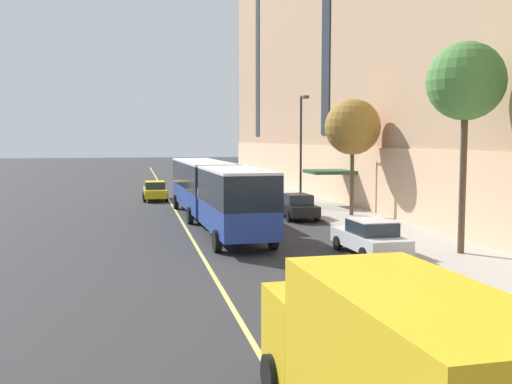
# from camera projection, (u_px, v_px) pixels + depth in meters

# --- Properties ---
(ground_plane) EXTENTS (260.00, 260.00, 0.00)m
(ground_plane) POSITION_uv_depth(u_px,v_px,m) (219.00, 226.00, 34.27)
(ground_plane) COLOR #303033
(sidewalk) EXTENTS (4.55, 160.00, 0.15)m
(sidewalk) POSITION_uv_depth(u_px,v_px,m) (343.00, 214.00, 38.90)
(sidewalk) COLOR #ADA89E
(sidewalk) RESTS_ON ground
(city_bus) EXTENTS (3.53, 20.51, 3.56)m
(city_bus) POSITION_uv_depth(u_px,v_px,m) (213.00, 189.00, 34.72)
(city_bus) COLOR navy
(city_bus) RESTS_ON ground
(parked_car_white_0) EXTENTS (2.09, 4.72, 1.56)m
(parked_car_white_0) POSITION_uv_depth(u_px,v_px,m) (370.00, 237.00, 25.52)
(parked_car_white_0) COLOR silver
(parked_car_white_0) RESTS_ON ground
(parked_car_black_1) EXTENTS (1.97, 4.72, 1.56)m
(parked_car_black_1) POSITION_uv_depth(u_px,v_px,m) (296.00, 206.00, 37.35)
(parked_car_black_1) COLOR black
(parked_car_black_1) RESTS_ON ground
(parked_car_navy_3) EXTENTS (1.95, 4.41, 1.56)m
(parked_car_navy_3) POSITION_uv_depth(u_px,v_px,m) (231.00, 180.00, 61.27)
(parked_car_navy_3) COLOR navy
(parked_car_navy_3) RESTS_ON ground
(parked_car_white_4) EXTENTS (2.06, 4.76, 1.56)m
(parked_car_white_4) POSITION_uv_depth(u_px,v_px,m) (259.00, 191.00, 47.99)
(parked_car_white_4) COLOR silver
(parked_car_white_4) RESTS_ON ground
(parked_car_navy_5) EXTENTS (2.07, 4.55, 1.56)m
(parked_car_navy_5) POSITION_uv_depth(u_px,v_px,m) (223.00, 176.00, 67.81)
(parked_car_navy_5) COLOR navy
(parked_car_navy_5) RESTS_ON ground
(parked_car_black_6) EXTENTS (1.95, 4.55, 1.56)m
(parked_car_black_6) POSITION_uv_depth(u_px,v_px,m) (246.00, 185.00, 54.05)
(parked_car_black_6) COLOR black
(parked_car_black_6) RESTS_ON ground
(box_truck) EXTENTS (2.55, 7.14, 2.94)m
(box_truck) POSITION_uv_depth(u_px,v_px,m) (392.00, 362.00, 8.85)
(box_truck) COLOR gold
(box_truck) RESTS_ON ground
(taxi_cab) EXTENTS (1.96, 4.70, 1.56)m
(taxi_cab) POSITION_uv_depth(u_px,v_px,m) (155.00, 191.00, 48.59)
(taxi_cab) COLOR yellow
(taxi_cab) RESTS_ON ground
(street_tree_near_corner) EXTENTS (3.25, 3.25, 8.83)m
(street_tree_near_corner) POSITION_uv_depth(u_px,v_px,m) (466.00, 83.00, 24.72)
(street_tree_near_corner) COLOR brown
(street_tree_near_corner) RESTS_ON sidewalk
(street_tree_mid_block) EXTENTS (3.51, 3.51, 7.34)m
(street_tree_mid_block) POSITION_uv_depth(u_px,v_px,m) (353.00, 127.00, 37.54)
(street_tree_mid_block) COLOR brown
(street_tree_mid_block) RESTS_ON sidewalk
(street_lamp) EXTENTS (0.36, 1.48, 7.84)m
(street_lamp) POSITION_uv_depth(u_px,v_px,m) (302.00, 140.00, 42.15)
(street_lamp) COLOR #2D2D30
(street_lamp) RESTS_ON sidewalk
(fire_hydrant) EXTENTS (0.42, 0.24, 0.72)m
(fire_hydrant) POSITION_uv_depth(u_px,v_px,m) (268.00, 190.00, 52.44)
(fire_hydrant) COLOR red
(fire_hydrant) RESTS_ON sidewalk
(lane_centerline) EXTENTS (0.16, 140.00, 0.01)m
(lane_centerline) POSITION_uv_depth(u_px,v_px,m) (181.00, 220.00, 36.81)
(lane_centerline) COLOR #E0D66B
(lane_centerline) RESTS_ON ground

